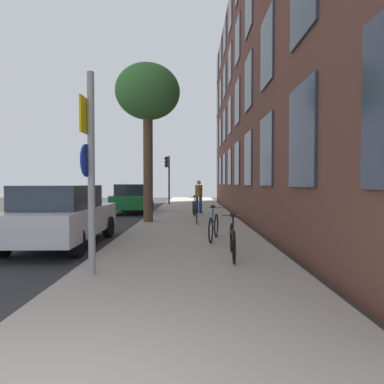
# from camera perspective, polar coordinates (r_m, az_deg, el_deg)

# --- Properties ---
(ground_plane) EXTENTS (41.80, 41.80, 0.00)m
(ground_plane) POSITION_cam_1_polar(r_m,az_deg,el_deg) (16.92, -12.06, -4.18)
(ground_plane) COLOR #332D28
(road_asphalt) EXTENTS (7.00, 38.00, 0.01)m
(road_asphalt) POSITION_cam_1_polar(r_m,az_deg,el_deg) (17.49, -18.82, -4.03)
(road_asphalt) COLOR #2D2D30
(road_asphalt) RESTS_ON ground
(sidewalk) EXTENTS (4.20, 38.00, 0.12)m
(sidewalk) POSITION_cam_1_polar(r_m,az_deg,el_deg) (16.54, -0.09, -4.07)
(sidewalk) COLOR #9E9389
(sidewalk) RESTS_ON ground
(building_facade) EXTENTS (0.56, 27.00, 13.15)m
(building_facade) POSITION_cam_1_polar(r_m,az_deg,el_deg) (16.89, 9.20, 18.46)
(building_facade) COLOR brown
(building_facade) RESTS_ON ground
(sign_post) EXTENTS (0.16, 0.60, 3.46)m
(sign_post) POSITION_cam_1_polar(r_m,az_deg,el_deg) (5.74, -17.69, 4.93)
(sign_post) COLOR gray
(sign_post) RESTS_ON sidewalk
(traffic_light) EXTENTS (0.43, 0.24, 3.62)m
(traffic_light) POSITION_cam_1_polar(r_m,az_deg,el_deg) (24.20, -4.26, 3.74)
(traffic_light) COLOR black
(traffic_light) RESTS_ON sidewalk
(tree_near) EXTENTS (2.61, 2.61, 6.38)m
(tree_near) POSITION_cam_1_polar(r_m,az_deg,el_deg) (13.61, -7.80, 16.79)
(tree_near) COLOR brown
(tree_near) RESTS_ON sidewalk
(bicycle_0) EXTENTS (0.42, 1.72, 0.94)m
(bicycle_0) POSITION_cam_1_polar(r_m,az_deg,el_deg) (6.85, 7.38, -8.53)
(bicycle_0) COLOR black
(bicycle_0) RESTS_ON sidewalk
(bicycle_1) EXTENTS (0.52, 1.65, 0.96)m
(bicycle_1) POSITION_cam_1_polar(r_m,az_deg,el_deg) (8.90, 4.00, -6.11)
(bicycle_1) COLOR black
(bicycle_1) RESTS_ON sidewalk
(bicycle_2) EXTENTS (0.42, 1.61, 0.91)m
(bicycle_2) POSITION_cam_1_polar(r_m,az_deg,el_deg) (12.71, 0.98, -3.92)
(bicycle_2) COLOR black
(bicycle_2) RESTS_ON sidewalk
(bicycle_3) EXTENTS (0.42, 1.70, 0.98)m
(bicycle_3) POSITION_cam_1_polar(r_m,az_deg,el_deg) (15.36, 0.49, -2.85)
(bicycle_3) COLOR black
(bicycle_3) RESTS_ON sidewalk
(pedestrian_0) EXTENTS (0.50, 0.50, 1.73)m
(pedestrian_0) POSITION_cam_1_polar(r_m,az_deg,el_deg) (16.96, 1.33, -0.39)
(pedestrian_0) COLOR navy
(pedestrian_0) RESTS_ON sidewalk
(car_0) EXTENTS (1.95, 4.36, 1.62)m
(car_0) POSITION_cam_1_polar(r_m,az_deg,el_deg) (9.20, -22.01, -3.80)
(car_0) COLOR silver
(car_0) RESTS_ON road_asphalt
(car_1) EXTENTS (2.07, 4.30, 1.62)m
(car_1) POSITION_cam_1_polar(r_m,az_deg,el_deg) (18.38, -10.44, -1.08)
(car_1) COLOR #19662D
(car_1) RESTS_ON road_asphalt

